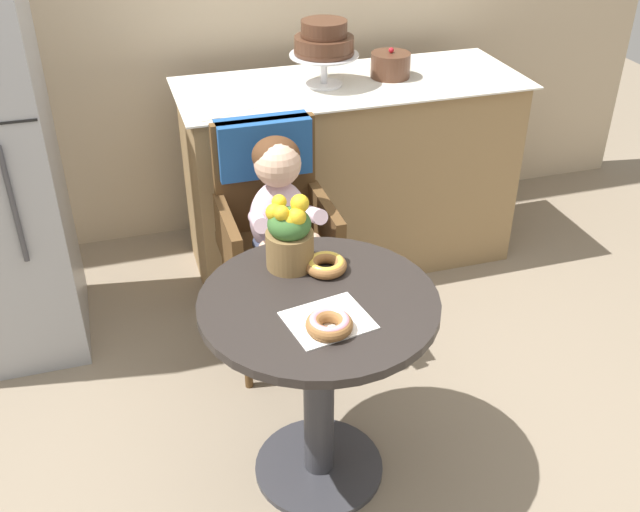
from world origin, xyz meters
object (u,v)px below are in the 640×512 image
Objects in this scene: wicker_chair at (271,205)px; seated_child at (281,215)px; cafe_table at (319,355)px; donut_front at (326,264)px; flower_vase at (290,234)px; tiered_cake_stand at (324,43)px; donut_mid at (329,324)px; round_layer_cake at (390,65)px.

wicker_chair is 0.16m from seated_child.
cafe_table is 0.99× the size of seated_child.
wicker_chair is 7.24× the size of donut_front.
tiered_cake_stand is (0.45, 1.10, 0.25)m from flower_vase.
donut_mid is at bearing -94.25° from seated_child.
flower_vase reaches higher than seated_child.
donut_front is (0.03, -0.62, 0.10)m from wicker_chair.
wicker_chair reaches higher than donut_front.
seated_child is 2.93× the size of flower_vase.
tiered_cake_stand reaches higher than donut_mid.
flower_vase is 1.22m from tiered_cake_stand.
cafe_table is at bearing -119.27° from round_layer_cake.
flower_vase is 0.83× the size of tiered_cake_stand.
donut_mid is 0.37m from flower_vase.
cafe_table is 0.28m from donut_front.
wicker_chair is 7.18× the size of donut_mid.
round_layer_cake is at bearing 60.28° from donut_front.
donut_mid is at bearing -87.40° from flower_vase.
tiered_cake_stand is at bearing 57.09° from wicker_chair.
seated_child is at bearing -134.39° from round_layer_cake.
donut_front is 0.30m from donut_mid.
flower_vase is (-0.02, 0.35, 0.09)m from donut_mid.
round_layer_cake is (0.70, 0.71, 0.28)m from seated_child.
donut_mid reaches higher than cafe_table.
cafe_table is 2.40× the size of tiered_cake_stand.
round_layer_cake is (0.74, 1.32, 0.45)m from cafe_table.
donut_mid is at bearing -91.28° from wicker_chair.
donut_mid reaches higher than donut_front.
wicker_chair is at bearing 82.62° from flower_vase.
tiered_cake_stand reaches higher than flower_vase.
flower_vase is at bearing -95.13° from wicker_chair.
seated_child is 5.51× the size of donut_front.
seated_child reaches higher than donut_front.
flower_vase reaches higher than donut_mid.
wicker_chair is 0.63m from donut_front.
flower_vase is (-0.07, -0.56, 0.19)m from wicker_chair.
cafe_table is at bearing -107.91° from tiered_cake_stand.
round_layer_cake is (0.32, 0.02, -0.13)m from tiered_cake_stand.
tiered_cake_stand is (0.44, 1.45, 0.34)m from donut_mid.
round_layer_cake reaches higher than cafe_table.
cafe_table is 1.48m from tiered_cake_stand.
wicker_chair is 0.95m from round_layer_cake.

